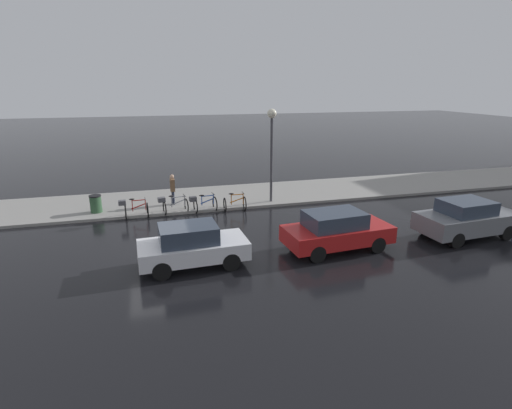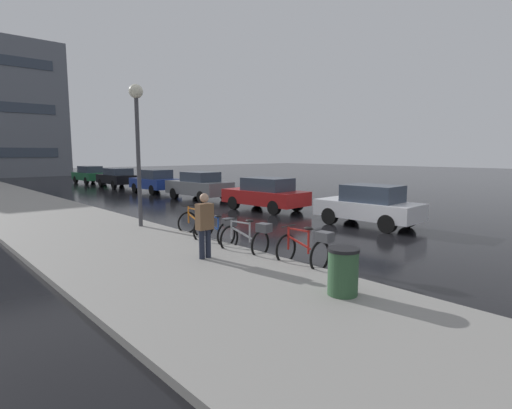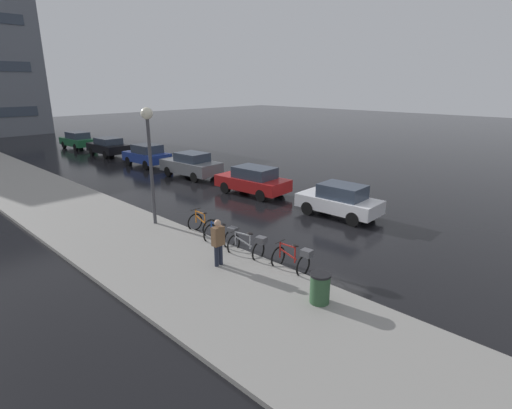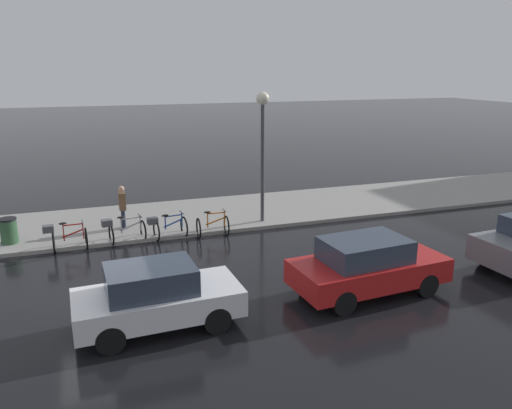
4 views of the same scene
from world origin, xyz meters
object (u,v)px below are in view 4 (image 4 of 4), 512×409
at_px(streetlamp, 263,129).
at_px(trash_bin, 9,233).
at_px(bicycle_second, 123,230).
at_px(bicycle_farthest, 213,226).
at_px(bicycle_third, 167,226).
at_px(pedestrian, 122,206).
at_px(car_red, 368,265).
at_px(bicycle_nearest, 65,237).
at_px(car_white, 156,297).

bearing_deg(streetlamp, trash_bin, -92.64).
xyz_separation_m(bicycle_second, bicycle_farthest, (0.37, 3.09, -0.09)).
height_order(bicycle_third, pedestrian, pedestrian).
distance_m(bicycle_second, streetlamp, 6.19).
bearing_deg(bicycle_third, car_red, 35.74).
xyz_separation_m(bicycle_nearest, streetlamp, (-0.69, 7.14, 3.17)).
xyz_separation_m(bicycle_second, car_red, (6.17, 5.88, 0.29)).
xyz_separation_m(bicycle_nearest, car_white, (5.99, 2.14, 0.27)).
xyz_separation_m(pedestrian, streetlamp, (0.82, 5.16, 2.69)).
bearing_deg(car_red, bicycle_second, -136.39).
height_order(car_red, streetlamp, streetlamp).
distance_m(car_red, trash_bin, 11.89).
height_order(bicycle_nearest, pedestrian, pedestrian).
distance_m(bicycle_nearest, bicycle_third, 3.35).
relative_size(bicycle_farthest, car_white, 0.29).
relative_size(bicycle_nearest, car_white, 0.35).
height_order(bicycle_farthest, car_red, car_red).
xyz_separation_m(car_white, pedestrian, (-7.50, -0.15, 0.21)).
xyz_separation_m(pedestrian, trash_bin, (0.40, -3.79, -0.48)).
bearing_deg(streetlamp, bicycle_nearest, -84.46).
relative_size(bicycle_farthest, trash_bin, 1.10).
xyz_separation_m(bicycle_third, trash_bin, (-0.98, -5.16, 0.02)).
bearing_deg(streetlamp, car_white, -36.83).
bearing_deg(bicycle_second, trash_bin, -103.84).
bearing_deg(bicycle_nearest, car_white, 19.62).
distance_m(bicycle_nearest, bicycle_farthest, 4.95).
relative_size(bicycle_third, car_red, 0.32).
relative_size(bicycle_third, car_white, 0.36).
bearing_deg(car_white, car_red, 90.21).
height_order(bicycle_third, car_red, car_red).
xyz_separation_m(bicycle_farthest, car_white, (5.83, -2.81, 0.37)).
relative_size(bicycle_second, trash_bin, 1.47).
distance_m(car_white, car_red, 5.60).
bearing_deg(bicycle_third, streetlamp, 98.49).
height_order(bicycle_farthest, trash_bin, trash_bin).
distance_m(bicycle_farthest, car_red, 6.45).
height_order(bicycle_third, car_white, car_white).
bearing_deg(car_white, bicycle_second, -177.42).
distance_m(bicycle_third, bicycle_farthest, 1.63).
bearing_deg(bicycle_farthest, car_red, 25.66).
relative_size(bicycle_nearest, pedestrian, 0.78).
bearing_deg(pedestrian, car_white, 1.17).
bearing_deg(bicycle_farthest, car_white, -25.77).
distance_m(bicycle_farthest, streetlamp, 4.03).
height_order(bicycle_third, streetlamp, streetlamp).
bearing_deg(bicycle_second, bicycle_third, 87.10).
distance_m(bicycle_third, car_white, 6.24).
relative_size(bicycle_farthest, car_red, 0.26).
distance_m(car_red, streetlamp, 7.29).
xyz_separation_m(car_red, streetlamp, (-6.66, -0.60, 2.89)).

